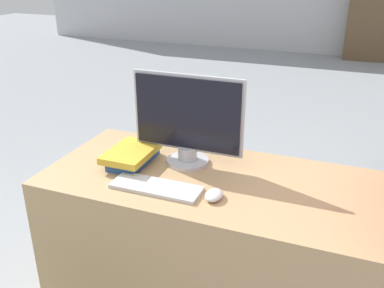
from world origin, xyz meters
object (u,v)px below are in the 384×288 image
(keyboard, at_px, (156,187))
(book_stack, at_px, (132,155))
(monitor, at_px, (188,121))
(mouse, at_px, (214,195))

(keyboard, height_order, book_stack, book_stack)
(monitor, bearing_deg, mouse, -50.49)
(keyboard, height_order, mouse, mouse)
(monitor, bearing_deg, keyboard, -96.24)
(monitor, xyz_separation_m, keyboard, (-0.03, -0.28, -0.20))
(book_stack, bearing_deg, monitor, 21.71)
(mouse, bearing_deg, book_stack, 159.77)
(mouse, bearing_deg, monitor, 129.51)
(monitor, relative_size, mouse, 5.19)
(keyboard, relative_size, mouse, 3.80)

